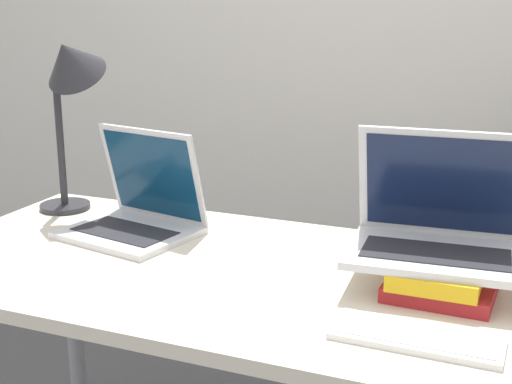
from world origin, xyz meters
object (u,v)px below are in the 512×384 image
Objects in this scene: laptop_left at (137,213)px; desk_lamp at (69,79)px; book_stack at (441,277)px; wireless_keyboard at (417,337)px; laptop_on_books at (438,230)px.

desk_lamp reaches higher than laptop_left.
book_stack is 0.24m from wireless_keyboard.
laptop_left reaches higher than wireless_keyboard.
desk_lamp is at bearing 163.41° from laptop_left.
book_stack is at bearing 88.78° from wireless_keyboard.
laptop_left is 0.75m from laptop_on_books.
laptop_left is 1.18× the size of wireless_keyboard.
book_stack is 0.79× the size of wireless_keyboard.
desk_lamp is (-0.98, 0.12, 0.26)m from laptop_on_books.
laptop_left is 0.94× the size of laptop_on_books.
wireless_keyboard is 0.58× the size of desk_lamp.
book_stack is (0.77, -0.09, -0.02)m from laptop_left.
wireless_keyboard is (0.01, -0.28, -0.11)m from laptop_on_books.
book_stack reaches higher than wireless_keyboard.
desk_lamp is (-1.00, 0.39, 0.36)m from wireless_keyboard.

